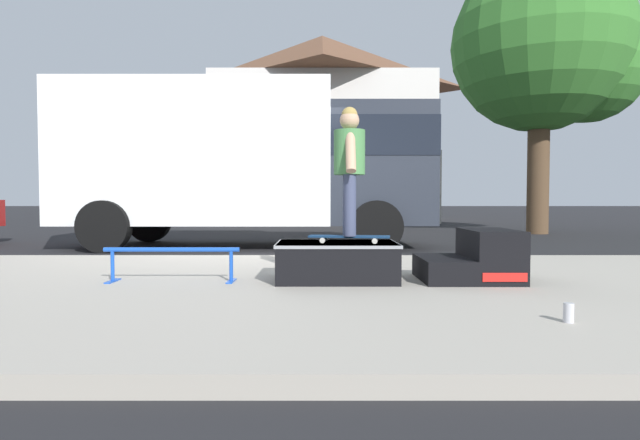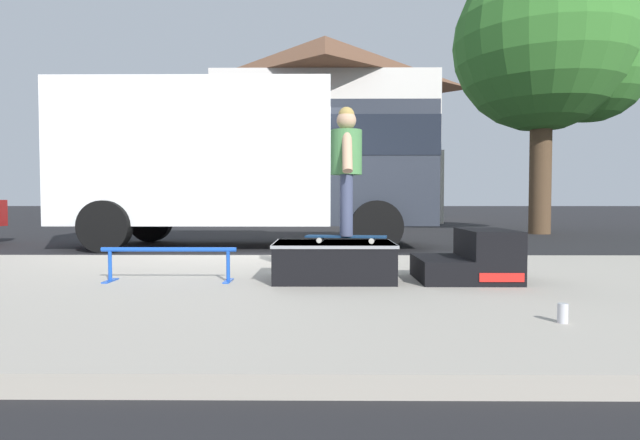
# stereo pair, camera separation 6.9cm
# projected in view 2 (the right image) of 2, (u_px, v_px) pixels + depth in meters

# --- Properties ---
(ground_plane) EXTENTS (140.00, 140.00, 0.00)m
(ground_plane) POSITION_uv_depth(u_px,v_px,m) (267.00, 259.00, 7.82)
(ground_plane) COLOR black
(sidewalk_slab) EXTENTS (50.00, 5.00, 0.12)m
(sidewalk_slab) POSITION_uv_depth(u_px,v_px,m) (232.00, 290.00, 4.82)
(sidewalk_slab) COLOR #A8A093
(sidewalk_slab) RESTS_ON ground
(skate_box) EXTENTS (1.17, 0.81, 0.37)m
(skate_box) POSITION_uv_depth(u_px,v_px,m) (334.00, 260.00, 5.03)
(skate_box) COLOR black
(skate_box) RESTS_ON sidewalk_slab
(kicker_ramp) EXTENTS (0.92, 0.83, 0.50)m
(kicker_ramp) POSITION_uv_depth(u_px,v_px,m) (473.00, 259.00, 5.01)
(kicker_ramp) COLOR black
(kicker_ramp) RESTS_ON sidewalk_slab
(grind_rail) EXTENTS (1.30, 0.28, 0.33)m
(grind_rail) POSITION_uv_depth(u_px,v_px,m) (169.00, 256.00, 4.94)
(grind_rail) COLOR blue
(grind_rail) RESTS_ON sidewalk_slab
(skateboard) EXTENTS (0.80, 0.32, 0.07)m
(skateboard) POSITION_uv_depth(u_px,v_px,m) (346.00, 237.00, 4.96)
(skateboard) COLOR navy
(skateboard) RESTS_ON skate_box
(skater_kid) EXTENTS (0.30, 0.64, 1.24)m
(skater_kid) POSITION_uv_depth(u_px,v_px,m) (346.00, 160.00, 4.93)
(skater_kid) COLOR #3F4766
(skater_kid) RESTS_ON skateboard
(soda_can) EXTENTS (0.07, 0.07, 0.13)m
(soda_can) POSITION_uv_depth(u_px,v_px,m) (563.00, 313.00, 3.27)
(soda_can) COLOR silver
(soda_can) RESTS_ON sidewalk_slab
(box_truck) EXTENTS (6.91, 2.63, 3.05)m
(box_truck) POSITION_uv_depth(u_px,v_px,m) (251.00, 159.00, 9.95)
(box_truck) COLOR white
(box_truck) RESTS_ON ground
(street_tree_main) EXTENTS (5.09, 4.63, 7.37)m
(street_tree_main) POSITION_uv_depth(u_px,v_px,m) (553.00, 49.00, 13.56)
(street_tree_main) COLOR brown
(street_tree_main) RESTS_ON ground
(house_behind) EXTENTS (9.54, 8.23, 8.40)m
(house_behind) POSITION_uv_depth(u_px,v_px,m) (325.00, 127.00, 23.45)
(house_behind) COLOR silver
(house_behind) RESTS_ON ground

